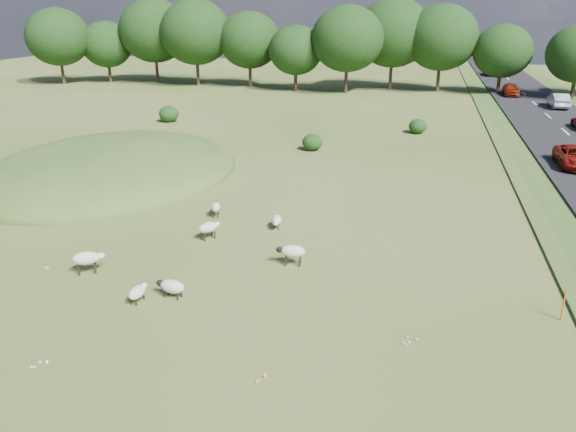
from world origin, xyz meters
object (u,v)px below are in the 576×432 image
object	(u,v)px
sheep_0	(216,207)
marker_post	(563,305)
sheep_2	(277,220)
sheep_4	(209,227)
sheep_5	(137,292)
sheep_6	(172,286)
car_3	(511,89)
car_5	(507,64)
car_4	(492,70)
sheep_1	(292,251)
car_0	(576,157)
sheep_3	(87,258)
car_2	(558,100)

from	to	relation	value
sheep_0	marker_post	bearing A→B (deg)	-129.72
sheep_2	sheep_4	world-z (taller)	sheep_4
sheep_5	sheep_6	world-z (taller)	sheep_6
sheep_5	car_3	bearing A→B (deg)	-14.02
car_3	marker_post	bearing A→B (deg)	-95.17
marker_post	sheep_0	size ratio (longest dim) A/B	1.07
sheep_2	car_5	distance (m)	88.06
sheep_0	car_4	distance (m)	73.51
sheep_0	sheep_2	xyz separation A→B (m)	(3.51, -0.86, -0.14)
car_5	sheep_4	bearing A→B (deg)	75.04
sheep_2	sheep_6	size ratio (longest dim) A/B	0.91
sheep_2	sheep_4	size ratio (longest dim) A/B	1.01
sheep_6	car_5	bearing A→B (deg)	-93.57
sheep_1	car_4	bearing A→B (deg)	-106.96
sheep_5	car_0	bearing A→B (deg)	-35.28
car_3	car_4	size ratio (longest dim) A/B	0.79
sheep_0	sheep_6	world-z (taller)	sheep_0
sheep_3	sheep_5	bearing A→B (deg)	-58.33
sheep_3	car_4	distance (m)	81.53
sheep_3	car_0	bearing A→B (deg)	13.46
sheep_3	sheep_6	size ratio (longest dim) A/B	1.06
sheep_3	car_5	bearing A→B (deg)	44.04
car_2	car_3	bearing A→B (deg)	-65.14
sheep_1	sheep_6	bearing A→B (deg)	39.53
car_0	car_4	size ratio (longest dim) A/B	0.88
sheep_0	car_5	bearing A→B (deg)	-31.07
sheep_6	car_5	world-z (taller)	car_5
sheep_1	car_2	bearing A→B (deg)	-118.62
sheep_2	sheep_4	xyz separation A→B (m)	(-2.76, -2.10, 0.18)
car_5	sheep_2	bearing A→B (deg)	76.42
marker_post	sheep_0	world-z (taller)	marker_post
sheep_3	sheep_4	distance (m)	5.79
sheep_5	sheep_6	xyz separation A→B (m)	(1.09, 0.62, 0.05)
marker_post	car_3	world-z (taller)	car_3
sheep_6	sheep_3	bearing A→B (deg)	-4.42
sheep_3	car_4	bearing A→B (deg)	43.82
sheep_2	sheep_6	distance (m)	8.05
marker_post	sheep_6	distance (m)	14.05
sheep_0	car_0	world-z (taller)	car_0
car_0	car_4	world-z (taller)	car_4
sheep_2	car_0	world-z (taller)	car_0
car_0	car_3	distance (m)	33.83
sheep_3	sheep_6	xyz separation A→B (m)	(4.22, -1.09, -0.21)
car_5	car_3	bearing A→B (deg)	84.10
sheep_2	car_4	distance (m)	73.45
sheep_2	car_4	world-z (taller)	car_4
sheep_2	sheep_6	world-z (taller)	sheep_6
sheep_6	sheep_1	bearing A→B (deg)	-124.75
car_3	car_5	xyz separation A→B (m)	(3.80, 36.76, -0.07)
sheep_3	car_4	world-z (taller)	car_4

